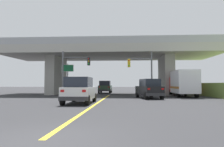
% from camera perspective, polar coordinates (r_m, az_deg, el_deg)
% --- Properties ---
extents(ground, '(160.00, 160.00, 0.00)m').
position_cam_1_polar(ground, '(31.58, -0.43, -5.51)').
color(ground, '#2B2B2D').
extents(overpass_bridge, '(29.73, 10.25, 7.44)m').
position_cam_1_polar(overpass_bridge, '(31.77, -0.43, 4.17)').
color(overpass_bridge, '#A8A59E').
rests_on(overpass_bridge, ground).
extents(lane_divider_stripe, '(0.20, 23.18, 0.01)m').
position_cam_1_polar(lane_divider_stripe, '(17.50, -3.75, -7.68)').
color(lane_divider_stripe, yellow).
rests_on(lane_divider_stripe, ground).
extents(suv_lead, '(2.04, 4.43, 2.02)m').
position_cam_1_polar(suv_lead, '(16.97, -8.52, -4.39)').
color(suv_lead, silver).
rests_on(suv_lead, ground).
extents(suv_crossing, '(2.66, 4.79, 2.02)m').
position_cam_1_polar(suv_crossing, '(22.98, 9.74, -3.96)').
color(suv_crossing, black).
rests_on(suv_crossing, ground).
extents(box_truck, '(2.33, 6.52, 3.04)m').
position_cam_1_polar(box_truck, '(27.04, 18.12, -2.44)').
color(box_truck, red).
rests_on(box_truck, ground).
extents(sedan_oncoming, '(2.01, 4.32, 2.02)m').
position_cam_1_polar(sedan_oncoming, '(36.03, -1.79, -3.56)').
color(sedan_oncoming, '#2D4C33').
rests_on(sedan_oncoming, ground).
extents(traffic_signal_nearside, '(2.86, 0.36, 5.30)m').
position_cam_1_polar(traffic_signal_nearside, '(25.24, 8.24, 1.25)').
color(traffic_signal_nearside, '#56595E').
rests_on(traffic_signal_nearside, ground).
extents(traffic_signal_farside, '(3.36, 0.36, 5.40)m').
position_cam_1_polar(traffic_signal_farside, '(26.03, -10.43, 1.49)').
color(traffic_signal_farside, '#56595E').
rests_on(traffic_signal_farside, ground).
extents(highway_sign, '(1.65, 0.17, 4.28)m').
position_cam_1_polar(highway_sign, '(29.91, -11.63, 0.43)').
color(highway_sign, slate).
rests_on(highway_sign, ground).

